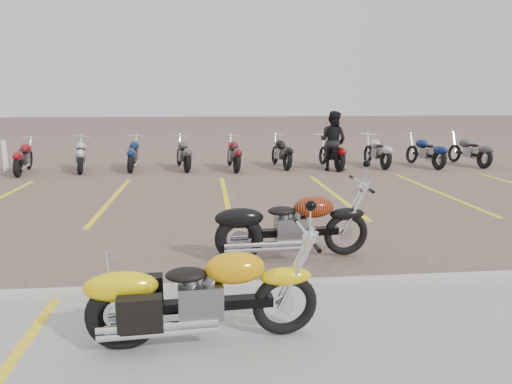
% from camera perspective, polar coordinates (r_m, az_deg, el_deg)
% --- Properties ---
extents(ground, '(100.00, 100.00, 0.00)m').
position_cam_1_polar(ground, '(8.26, -2.27, -6.09)').
color(ground, '#755C54').
rests_on(ground, ground).
extents(curb, '(60.00, 0.18, 0.12)m').
position_cam_1_polar(curb, '(6.36, -1.08, -10.85)').
color(curb, '#ADAAA3').
rests_on(curb, ground).
extents(parking_stripes, '(38.00, 5.50, 0.01)m').
position_cam_1_polar(parking_stripes, '(12.14, -3.49, -0.53)').
color(parking_stripes, yellow).
rests_on(parking_stripes, ground).
extents(yellow_cruiser, '(2.29, 0.37, 0.94)m').
position_cam_1_polar(yellow_cruiser, '(5.04, -6.52, -12.00)').
color(yellow_cruiser, black).
rests_on(yellow_cruiser, ground).
extents(flame_cruiser, '(2.34, 0.37, 0.96)m').
position_cam_1_polar(flame_cruiser, '(7.47, 3.78, -4.16)').
color(flame_cruiser, black).
rests_on(flame_cruiser, ground).
extents(person_b, '(1.19, 1.17, 1.93)m').
position_cam_1_polar(person_b, '(16.42, 8.79, 5.78)').
color(person_b, black).
rests_on(person_b, ground).
extents(bollard, '(0.20, 0.20, 1.00)m').
position_cam_1_polar(bollard, '(18.11, -26.79, 3.73)').
color(bollard, silver).
rests_on(bollard, ground).
extents(bg_bike_row, '(17.40, 2.07, 1.10)m').
position_cam_1_polar(bg_bike_row, '(16.61, -2.73, 4.52)').
color(bg_bike_row, black).
rests_on(bg_bike_row, ground).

